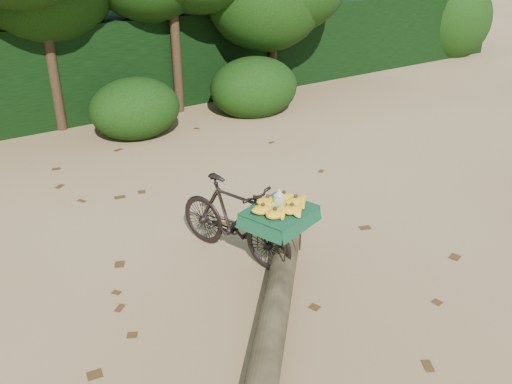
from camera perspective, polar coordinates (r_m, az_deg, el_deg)
ground at (r=5.80m, az=-9.21°, el=-8.92°), size 80.00×80.00×0.00m
vendor_bicycle at (r=5.84m, az=-2.12°, el=-2.83°), size 1.01×1.73×0.93m
fallen_log at (r=5.10m, az=2.05°, el=-12.18°), size 2.71×2.90×0.27m
hedge_backdrop at (r=11.13m, az=-24.17°, el=11.20°), size 26.00×1.80×1.80m
bush_clumps at (r=9.46m, az=-18.18°, el=7.06°), size 8.80×1.70×0.90m
leaf_litter at (r=6.30m, az=-11.81°, el=-6.04°), size 7.00×7.30×0.01m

